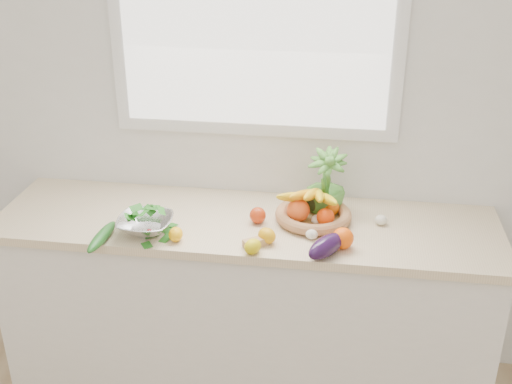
# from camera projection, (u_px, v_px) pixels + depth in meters

# --- Properties ---
(back_wall) EXTENTS (4.50, 0.02, 2.70)m
(back_wall) POSITION_uv_depth(u_px,v_px,m) (255.00, 102.00, 2.92)
(back_wall) COLOR white
(back_wall) RESTS_ON ground
(counter_cabinet) EXTENTS (2.20, 0.58, 0.86)m
(counter_cabinet) POSITION_uv_depth(u_px,v_px,m) (246.00, 307.00, 3.05)
(counter_cabinet) COLOR silver
(counter_cabinet) RESTS_ON ground
(countertop) EXTENTS (2.24, 0.62, 0.04)m
(countertop) POSITION_uv_depth(u_px,v_px,m) (246.00, 224.00, 2.86)
(countertop) COLOR beige
(countertop) RESTS_ON counter_cabinet
(window_frame) EXTENTS (1.30, 0.03, 1.10)m
(window_frame) POSITION_uv_depth(u_px,v_px,m) (255.00, 13.00, 2.74)
(window_frame) COLOR white
(window_frame) RESTS_ON back_wall
(window_pane) EXTENTS (1.18, 0.01, 0.98)m
(window_pane) POSITION_uv_depth(u_px,v_px,m) (254.00, 14.00, 2.72)
(window_pane) COLOR white
(window_pane) RESTS_ON window_frame
(orange_loose) EXTENTS (0.10, 0.10, 0.09)m
(orange_loose) POSITION_uv_depth(u_px,v_px,m) (343.00, 238.00, 2.61)
(orange_loose) COLOR #FE5508
(orange_loose) RESTS_ON countertop
(lemon_a) EXTENTS (0.07, 0.08, 0.06)m
(lemon_a) POSITION_uv_depth(u_px,v_px,m) (176.00, 234.00, 2.67)
(lemon_a) COLOR #F9AE0D
(lemon_a) RESTS_ON countertop
(lemon_b) EXTENTS (0.09, 0.10, 0.06)m
(lemon_b) POSITION_uv_depth(u_px,v_px,m) (253.00, 246.00, 2.58)
(lemon_b) COLOR #D4BD0B
(lemon_b) RESTS_ON countertop
(lemon_c) EXTENTS (0.11, 0.10, 0.07)m
(lemon_c) POSITION_uv_depth(u_px,v_px,m) (267.00, 236.00, 2.65)
(lemon_c) COLOR orange
(lemon_c) RESTS_ON countertop
(apple) EXTENTS (0.09, 0.09, 0.07)m
(apple) POSITION_uv_depth(u_px,v_px,m) (258.00, 215.00, 2.81)
(apple) COLOR #B9320E
(apple) RESTS_ON countertop
(ginger) EXTENTS (0.11, 0.10, 0.03)m
(ginger) POSITION_uv_depth(u_px,v_px,m) (256.00, 242.00, 2.63)
(ginger) COLOR tan
(ginger) RESTS_ON countertop
(garlic_a) EXTENTS (0.07, 0.07, 0.05)m
(garlic_a) POSITION_uv_depth(u_px,v_px,m) (317.00, 220.00, 2.80)
(garlic_a) COLOR white
(garlic_a) RESTS_ON countertop
(garlic_b) EXTENTS (0.07, 0.07, 0.04)m
(garlic_b) POSITION_uv_depth(u_px,v_px,m) (381.00, 220.00, 2.80)
(garlic_b) COLOR white
(garlic_b) RESTS_ON countertop
(garlic_c) EXTENTS (0.06, 0.06, 0.04)m
(garlic_c) POSITION_uv_depth(u_px,v_px,m) (312.00, 234.00, 2.69)
(garlic_c) COLOR silver
(garlic_c) RESTS_ON countertop
(eggplant) EXTENTS (0.19, 0.22, 0.08)m
(eggplant) POSITION_uv_depth(u_px,v_px,m) (326.00, 246.00, 2.56)
(eggplant) COLOR #240E33
(eggplant) RESTS_ON countertop
(cucumber) EXTENTS (0.06, 0.27, 0.05)m
(cucumber) POSITION_uv_depth(u_px,v_px,m) (102.00, 237.00, 2.66)
(cucumber) COLOR #185319
(cucumber) RESTS_ON countertop
(radish) EXTENTS (0.03, 0.03, 0.03)m
(radish) POSITION_uv_depth(u_px,v_px,m) (149.00, 232.00, 2.71)
(radish) COLOR red
(radish) RESTS_ON countertop
(potted_herb) EXTENTS (0.19, 0.19, 0.32)m
(potted_herb) POSITION_uv_depth(u_px,v_px,m) (326.00, 184.00, 2.86)
(potted_herb) COLOR #4F9436
(potted_herb) RESTS_ON countertop
(fruit_basket) EXTENTS (0.40, 0.40, 0.18)m
(fruit_basket) POSITION_uv_depth(u_px,v_px,m) (313.00, 210.00, 2.82)
(fruit_basket) COLOR #A67B49
(fruit_basket) RESTS_ON countertop
(colander_with_spinach) EXTENTS (0.24, 0.24, 0.12)m
(colander_with_spinach) POSITION_uv_depth(u_px,v_px,m) (145.00, 221.00, 2.71)
(colander_with_spinach) COLOR silver
(colander_with_spinach) RESTS_ON countertop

